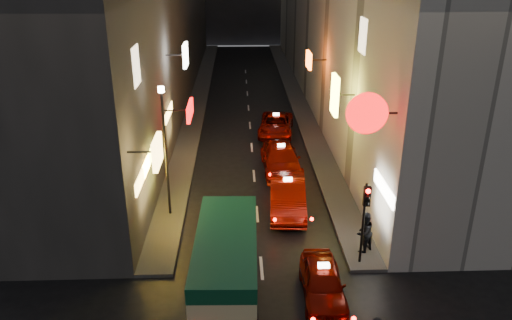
{
  "coord_description": "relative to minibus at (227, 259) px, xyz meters",
  "views": [
    {
      "loc": [
        -0.85,
        -8.37,
        11.76
      ],
      "look_at": [
        -0.06,
        13.0,
        2.85
      ],
      "focal_mm": 35.0,
      "sensor_mm": 36.0,
      "label": 1
    }
  ],
  "objects": [
    {
      "name": "sidewalk_right",
      "position": [
        5.59,
        27.27,
        -1.59
      ],
      "size": [
        1.5,
        52.0,
        0.15
      ],
      "primitive_type": "cube",
      "color": "#42403D",
      "rests_on": "ground"
    },
    {
      "name": "lamp_post",
      "position": [
        -2.86,
        6.27,
        2.06
      ],
      "size": [
        0.28,
        0.28,
        6.22
      ],
      "color": "black",
      "rests_on": "sidewalk_left"
    },
    {
      "name": "taxi_far",
      "position": [
        3.11,
        17.81,
        -0.87
      ],
      "size": [
        2.7,
        5.23,
        1.76
      ],
      "color": "#670800",
      "rests_on": "ground"
    },
    {
      "name": "taxi_near",
      "position": [
        3.49,
        -0.13,
        -0.91
      ],
      "size": [
        2.05,
        4.76,
        1.67
      ],
      "color": "#670800",
      "rests_on": "ground"
    },
    {
      "name": "taxi_second",
      "position": [
        2.84,
        6.63,
        -0.74
      ],
      "size": [
        2.73,
        5.93,
        2.01
      ],
      "color": "#670800",
      "rests_on": "ground"
    },
    {
      "name": "minibus",
      "position": [
        0.0,
        0.0,
        0.0
      ],
      "size": [
        2.31,
        6.17,
        2.63
      ],
      "color": "beige",
      "rests_on": "ground"
    },
    {
      "name": "taxi_third",
      "position": [
        2.93,
        11.43,
        -0.78
      ],
      "size": [
        2.47,
        5.61,
        1.93
      ],
      "color": "#670800",
      "rests_on": "ground"
    },
    {
      "name": "traffic_light",
      "position": [
        5.34,
        1.74,
        1.02
      ],
      "size": [
        0.26,
        0.43,
        3.5
      ],
      "color": "black",
      "rests_on": "sidewalk_right"
    },
    {
      "name": "sidewalk_left",
      "position": [
        -2.91,
        27.27,
        -1.59
      ],
      "size": [
        1.5,
        52.0,
        0.15
      ],
      "primitive_type": "cube",
      "color": "#42403D",
      "rests_on": "ground"
    },
    {
      "name": "pedestrian_sidewalk",
      "position": [
        5.65,
        2.66,
        -0.5
      ],
      "size": [
        0.89,
        0.85,
        2.02
      ],
      "primitive_type": "imported",
      "rotation": [
        0.0,
        0.0,
        3.83
      ],
      "color": "black",
      "rests_on": "sidewalk_right"
    }
  ]
}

